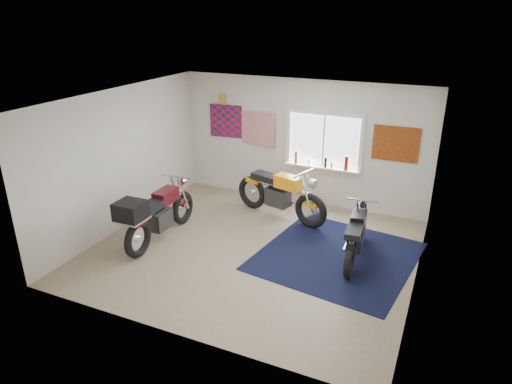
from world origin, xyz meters
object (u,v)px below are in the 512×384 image
at_px(yellow_triumph, 280,195).
at_px(black_chrome_bike, 356,237).
at_px(maroon_tourer, 155,215).
at_px(navy_rug, 337,256).

distance_m(yellow_triumph, black_chrome_bike, 2.09).
height_order(yellow_triumph, maroon_tourer, yellow_triumph).
bearing_deg(navy_rug, black_chrome_bike, 10.80).
bearing_deg(black_chrome_bike, maroon_tourer, 100.64).
relative_size(yellow_triumph, black_chrome_bike, 1.20).
distance_m(yellow_triumph, maroon_tourer, 2.57).
height_order(navy_rug, black_chrome_bike, black_chrome_bike).
relative_size(navy_rug, maroon_tourer, 1.22).
xyz_separation_m(yellow_triumph, maroon_tourer, (-1.66, -1.96, 0.07)).
bearing_deg(yellow_triumph, black_chrome_bike, -14.83).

